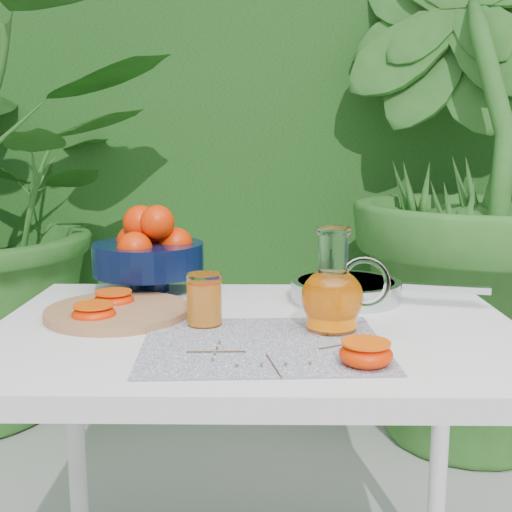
{
  "coord_description": "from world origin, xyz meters",
  "views": [
    {
      "loc": [
        0.08,
        -1.24,
        1.1
      ],
      "look_at": [
        0.07,
        -0.04,
        0.88
      ],
      "focal_mm": 45.0,
      "sensor_mm": 36.0,
      "label": 1
    }
  ],
  "objects_px": {
    "cutting_board": "(118,312)",
    "juice_pitcher": "(333,295)",
    "fruit_bowl": "(149,251)",
    "saute_pan": "(347,289)",
    "white_table": "(256,366)"
  },
  "relations": [
    {
      "from": "cutting_board",
      "to": "juice_pitcher",
      "type": "bearing_deg",
      "value": -13.22
    },
    {
      "from": "cutting_board",
      "to": "fruit_bowl",
      "type": "xyz_separation_m",
      "value": [
        0.02,
        0.23,
        0.08
      ]
    },
    {
      "from": "juice_pitcher",
      "to": "saute_pan",
      "type": "height_order",
      "value": "juice_pitcher"
    },
    {
      "from": "fruit_bowl",
      "to": "juice_pitcher",
      "type": "xyz_separation_m",
      "value": [
        0.39,
        -0.33,
        -0.02
      ]
    },
    {
      "from": "saute_pan",
      "to": "fruit_bowl",
      "type": "bearing_deg",
      "value": 168.61
    },
    {
      "from": "juice_pitcher",
      "to": "saute_pan",
      "type": "distance_m",
      "value": 0.25
    },
    {
      "from": "white_table",
      "to": "fruit_bowl",
      "type": "height_order",
      "value": "fruit_bowl"
    },
    {
      "from": "cutting_board",
      "to": "saute_pan",
      "type": "bearing_deg",
      "value": 16.08
    },
    {
      "from": "juice_pitcher",
      "to": "saute_pan",
      "type": "xyz_separation_m",
      "value": [
        0.06,
        0.24,
        -0.04
      ]
    },
    {
      "from": "cutting_board",
      "to": "saute_pan",
      "type": "distance_m",
      "value": 0.49
    },
    {
      "from": "cutting_board",
      "to": "fruit_bowl",
      "type": "bearing_deg",
      "value": 83.85
    },
    {
      "from": "cutting_board",
      "to": "juice_pitcher",
      "type": "relative_size",
      "value": 1.52
    },
    {
      "from": "fruit_bowl",
      "to": "juice_pitcher",
      "type": "height_order",
      "value": "fruit_bowl"
    },
    {
      "from": "saute_pan",
      "to": "juice_pitcher",
      "type": "bearing_deg",
      "value": -103.64
    },
    {
      "from": "juice_pitcher",
      "to": "saute_pan",
      "type": "relative_size",
      "value": 0.43
    }
  ]
}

